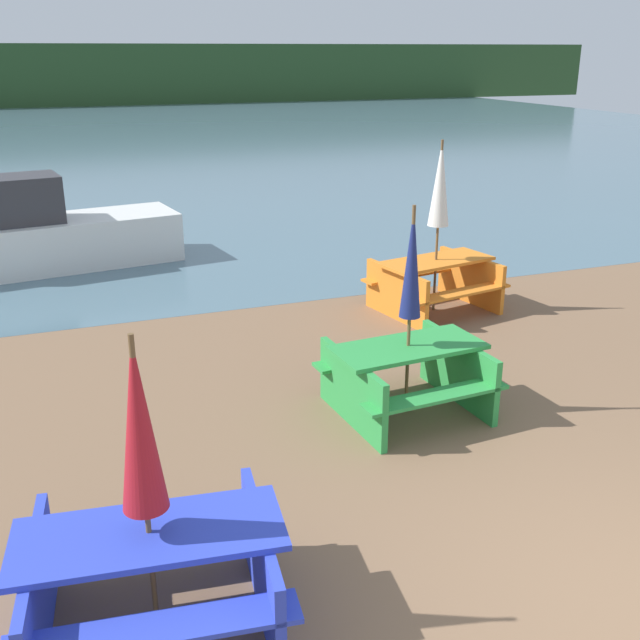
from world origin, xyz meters
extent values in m
cube|color=slate|center=(0.00, 32.37, 0.00)|extent=(60.00, 50.00, 0.00)
cube|color=#284723|center=(0.00, 52.37, 2.00)|extent=(80.00, 1.60, 4.00)
cube|color=blue|center=(-3.29, 1.27, 0.73)|extent=(1.78, 0.90, 0.04)
cube|color=blue|center=(-3.35, 0.73, 0.46)|extent=(1.73, 0.48, 0.04)
cube|color=blue|center=(-3.22, 1.82, 0.46)|extent=(1.73, 0.48, 0.04)
cube|color=blue|center=(-4.00, 1.36, 0.35)|extent=(0.23, 1.38, 0.71)
cube|color=blue|center=(-2.58, 1.19, 0.35)|extent=(0.23, 1.38, 0.71)
cube|color=green|center=(-0.31, 3.53, 0.73)|extent=(1.61, 0.81, 0.04)
cube|color=green|center=(-0.27, 2.98, 0.42)|extent=(1.58, 0.39, 0.04)
cube|color=green|center=(-0.35, 4.08, 0.42)|extent=(1.58, 0.39, 0.04)
cube|color=green|center=(-0.95, 3.48, 0.36)|extent=(0.17, 1.38, 0.71)
cube|color=green|center=(0.33, 3.57, 0.36)|extent=(0.17, 1.38, 0.71)
cube|color=orange|center=(1.56, 6.34, 0.75)|extent=(1.78, 1.01, 0.04)
cube|color=orange|center=(1.66, 5.80, 0.42)|extent=(1.70, 0.59, 0.04)
cube|color=orange|center=(1.45, 6.88, 0.42)|extent=(1.70, 0.59, 0.04)
cube|color=orange|center=(0.88, 6.21, 0.36)|extent=(0.33, 1.37, 0.73)
cube|color=orange|center=(2.24, 6.47, 0.36)|extent=(0.33, 1.37, 0.73)
cylinder|color=brown|center=(1.56, 6.34, 1.23)|extent=(0.04, 0.04, 2.47)
cone|color=white|center=(1.56, 6.34, 1.87)|extent=(0.30, 0.30, 1.20)
cylinder|color=brown|center=(-3.29, 1.27, 1.05)|extent=(0.04, 0.04, 2.09)
cone|color=#A81923|center=(-3.29, 1.27, 1.51)|extent=(0.29, 0.29, 1.16)
cylinder|color=brown|center=(-0.31, 3.53, 1.11)|extent=(0.04, 0.04, 2.21)
cone|color=navy|center=(-0.31, 3.53, 1.64)|extent=(0.22, 0.22, 1.14)
cube|color=silver|center=(-3.55, 10.74, 0.42)|extent=(4.40, 1.97, 0.85)
cube|color=#333338|center=(-4.30, 10.63, 1.24)|extent=(1.99, 1.21, 0.79)
camera|label=1|loc=(-3.67, -2.85, 3.63)|focal=42.00mm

